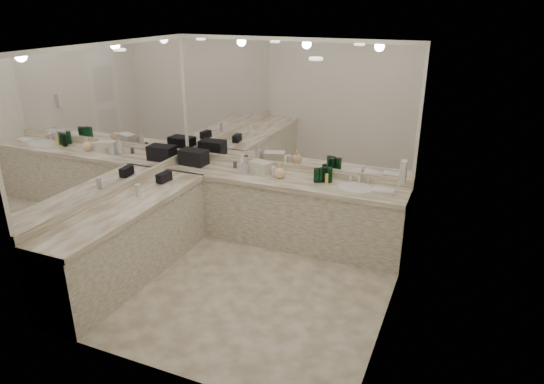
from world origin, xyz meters
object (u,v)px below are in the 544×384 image
at_px(sink, 355,188).
at_px(wall_phone, 403,172).
at_px(soap_bottle_c, 280,171).
at_px(hand_towel, 383,191).
at_px(cream_cosmetic_case, 261,167).
at_px(black_toiletry_bag, 194,157).
at_px(soap_bottle_b, 245,166).
at_px(soap_bottle_a, 242,163).

height_order(sink, wall_phone, wall_phone).
height_order(wall_phone, soap_bottle_c, wall_phone).
xyz_separation_m(wall_phone, soap_bottle_c, (-1.58, 0.47, -0.35)).
relative_size(hand_towel, soap_bottle_c, 1.28).
bearing_deg(hand_towel, cream_cosmetic_case, 177.24).
height_order(wall_phone, hand_towel, wall_phone).
bearing_deg(wall_phone, black_toiletry_bag, 169.65).
height_order(hand_towel, soap_bottle_b, soap_bottle_b).
height_order(wall_phone, soap_bottle_b, wall_phone).
relative_size(sink, soap_bottle_b, 2.48).
bearing_deg(sink, soap_bottle_a, 178.77).
distance_m(cream_cosmetic_case, soap_bottle_a, 0.26).
xyz_separation_m(black_toiletry_bag, cream_cosmetic_case, (1.00, 0.03, -0.02)).
distance_m(cream_cosmetic_case, hand_towel, 1.62).
bearing_deg(cream_cosmetic_case, soap_bottle_c, 2.83).
xyz_separation_m(cream_cosmetic_case, soap_bottle_c, (0.30, -0.08, 0.02)).
distance_m(wall_phone, hand_towel, 0.70).
xyz_separation_m(wall_phone, black_toiletry_bag, (-2.88, 0.53, -0.34)).
bearing_deg(hand_towel, soap_bottle_b, -179.96).
relative_size(wall_phone, hand_towel, 0.97).
relative_size(sink, soap_bottle_a, 2.01).
relative_size(sink, black_toiletry_bag, 1.19).
distance_m(soap_bottle_b, soap_bottle_c, 0.50).
height_order(sink, hand_towel, hand_towel).
bearing_deg(soap_bottle_c, cream_cosmetic_case, 164.79).
xyz_separation_m(sink, soap_bottle_a, (-1.54, 0.03, 0.11)).
bearing_deg(black_toiletry_bag, soap_bottle_b, -3.48).
distance_m(sink, black_toiletry_bag, 2.28).
xyz_separation_m(hand_towel, soap_bottle_b, (-1.81, -0.00, 0.07)).
distance_m(black_toiletry_bag, soap_bottle_a, 0.74).
bearing_deg(sink, cream_cosmetic_case, 177.47).
distance_m(sink, wall_phone, 0.91).
bearing_deg(black_toiletry_bag, soap_bottle_c, -2.30).
distance_m(hand_towel, soap_bottle_a, 1.88).
xyz_separation_m(sink, black_toiletry_bag, (-2.28, 0.03, 0.11)).
distance_m(sink, hand_towel, 0.34).
bearing_deg(cream_cosmetic_case, wall_phone, 1.58).
relative_size(wall_phone, black_toiletry_bag, 0.65).
xyz_separation_m(soap_bottle_b, soap_bottle_c, (0.50, -0.00, 0.01)).
bearing_deg(hand_towel, wall_phone, -61.08).
bearing_deg(wall_phone, soap_bottle_b, 167.05).
distance_m(sink, soap_bottle_c, 0.98).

